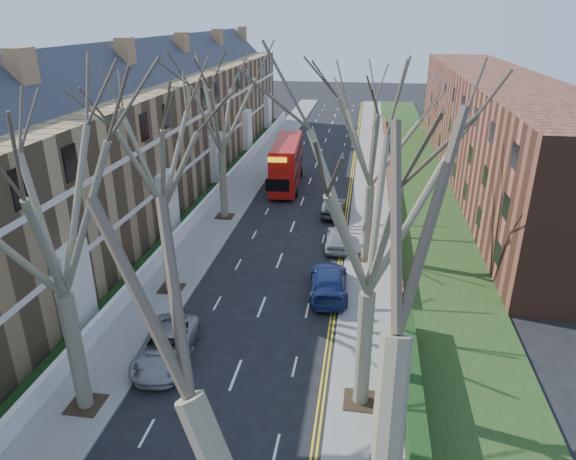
% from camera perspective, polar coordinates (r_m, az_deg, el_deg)
% --- Properties ---
extents(pavement_left, '(3.00, 102.00, 0.12)m').
position_cam_1_polar(pavement_left, '(52.08, -4.15, 5.83)').
color(pavement_left, slate).
rests_on(pavement_left, ground).
extents(pavement_right, '(3.00, 102.00, 0.12)m').
position_cam_1_polar(pavement_right, '(50.84, 9.22, 5.16)').
color(pavement_right, slate).
rests_on(pavement_right, ground).
extents(terrace_left, '(9.70, 78.00, 13.60)m').
position_cam_1_polar(terrace_left, '(45.77, -16.12, 9.70)').
color(terrace_left, olive).
rests_on(terrace_left, ground).
extents(flats_right, '(13.97, 54.00, 10.00)m').
position_cam_1_polar(flats_right, '(54.86, 21.82, 10.46)').
color(flats_right, brown).
rests_on(flats_right, ground).
extents(front_wall_left, '(0.30, 78.00, 1.00)m').
position_cam_1_polar(front_wall_left, '(44.98, -8.46, 3.60)').
color(front_wall_left, white).
rests_on(front_wall_left, ground).
extents(grass_verge_right, '(6.00, 102.00, 0.06)m').
position_cam_1_polar(grass_verge_right, '(51.07, 14.29, 4.93)').
color(grass_verge_right, '#1B3714').
rests_on(grass_verge_right, ground).
extents(tree_left_mid, '(10.50, 10.50, 14.71)m').
position_cam_1_polar(tree_left_mid, '(19.86, -25.42, 3.87)').
color(tree_left_mid, '#655E48').
rests_on(tree_left_mid, ground).
extents(tree_left_far, '(10.15, 10.15, 14.22)m').
position_cam_1_polar(tree_left_far, '(28.42, -14.42, 9.91)').
color(tree_left_far, '#655E48').
rests_on(tree_left_far, ground).
extents(tree_left_dist, '(10.50, 10.50, 14.71)m').
position_cam_1_polar(tree_left_dist, '(39.50, -7.71, 14.36)').
color(tree_left_dist, '#655E48').
rests_on(tree_left_dist, ground).
extents(tree_right_mid, '(10.50, 10.50, 14.71)m').
position_cam_1_polar(tree_right_mid, '(18.42, 9.62, 4.45)').
color(tree_right_mid, '#655E48').
rests_on(tree_right_mid, ground).
extents(tree_right_far, '(10.15, 10.15, 14.22)m').
position_cam_1_polar(tree_right_far, '(32.08, 9.55, 11.72)').
color(tree_right_far, '#655E48').
rests_on(tree_right_far, ground).
extents(double_decker_bus, '(3.06, 10.26, 4.27)m').
position_cam_1_polar(double_decker_bus, '(49.02, -0.16, 7.28)').
color(double_decker_bus, '#A2100B').
rests_on(double_decker_bus, ground).
extents(car_left_far, '(2.87, 5.35, 1.43)m').
position_cam_1_polar(car_left_far, '(25.63, -13.42, -12.48)').
color(car_left_far, gray).
rests_on(car_left_far, ground).
extents(car_right_near, '(2.60, 5.50, 1.55)m').
position_cam_1_polar(car_right_near, '(30.37, 4.55, -5.73)').
color(car_right_near, navy).
rests_on(car_right_near, ground).
extents(car_right_mid, '(1.87, 4.28, 1.44)m').
position_cam_1_polar(car_right_mid, '(36.32, 5.53, -0.87)').
color(car_right_mid, gray).
rests_on(car_right_mid, ground).
extents(car_right_far, '(1.84, 4.34, 1.39)m').
position_cam_1_polar(car_right_far, '(42.16, 5.14, 2.55)').
color(car_right_far, black).
rests_on(car_right_far, ground).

